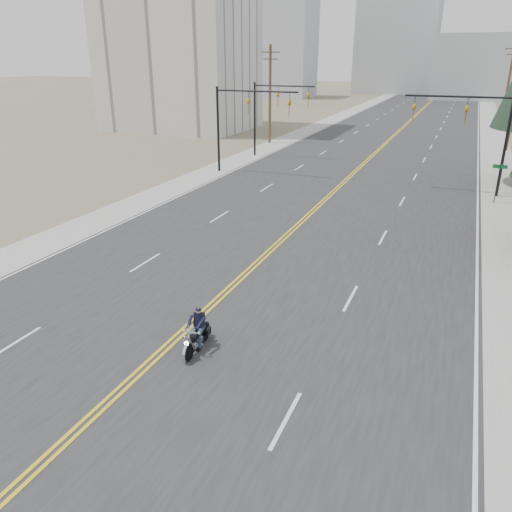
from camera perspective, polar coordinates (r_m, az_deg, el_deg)
The scene contains 16 objects.
ground_plane at distance 14.12m, azimuth -23.95°, elevation -21.49°, with size 400.00×400.00×0.00m, color #776D56.
road at distance 77.49m, azimuth 16.66°, elevation 14.11°, with size 20.00×200.00×0.01m, color #303033.
sidewalk_left at distance 79.57m, azimuth 8.18°, elevation 14.95°, with size 3.00×200.00×0.01m, color #A5A5A0.
sidewalk_right at distance 77.08m, azimuth 25.35°, elevation 12.93°, with size 3.00×200.00×0.01m, color #A5A5A0.
traffic_mast_left at distance 42.45m, azimuth -1.87°, elevation 15.98°, with size 7.10×0.26×7.00m.
traffic_mast_right at distance 38.71m, azimuth 23.91°, elevation 13.63°, with size 7.10×0.26×7.00m.
traffic_mast_far at distance 49.94m, azimuth 1.72°, elevation 16.79°, with size 6.10×0.26×7.00m.
street_sign at distance 37.29m, azimuth 25.96°, elevation 8.12°, with size 0.90×0.06×2.62m.
utility_pole_e at distance 76.65m, azimuth 26.84°, elevation 17.00°, with size 2.20×0.30×11.00m.
utility_pole_left at distance 58.48m, azimuth 1.61°, elevation 18.12°, with size 2.20×0.30×10.50m.
apartment_block at distance 71.69m, azimuth -9.00°, elevation 26.20°, with size 18.00×14.00×30.00m, color silver.
haze_bldg_a at distance 129.02m, azimuth 3.13°, elevation 22.59°, with size 14.00×12.00×22.00m, color #B7BCC6.
haze_bldg_b at distance 131.48m, azimuth 23.77°, elevation 19.15°, with size 18.00×14.00×14.00m, color #ADB2B7.
haze_bldg_d at distance 147.93m, azimuth 15.87°, elevation 22.54°, with size 20.00×15.00×26.00m, color #ADB2B7.
haze_bldg_f at distance 148.46m, azimuth -0.65°, elevation 21.36°, with size 12.00×12.00×16.00m, color #ADB2B7.
motorcyclist at distance 16.98m, azimuth -6.85°, elevation -8.49°, with size 0.81×1.89×1.47m, color black, non-canonical shape.
Camera 1 is at (8.46, -6.46, 9.27)m, focal length 35.00 mm.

